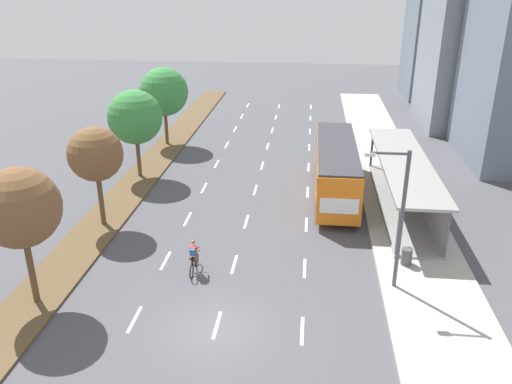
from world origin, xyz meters
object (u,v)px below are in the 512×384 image
(cyclist, at_px, (194,258))
(median_tree_second, at_px, (95,154))
(median_tree_nearest, at_px, (19,208))
(bus, at_px, (336,165))
(streetlight, at_px, (398,211))
(bus_shelter, at_px, (407,178))
(median_tree_fourth, at_px, (164,92))
(median_tree_third, at_px, (135,117))
(trash_bin, at_px, (407,257))

(cyclist, bearing_deg, median_tree_second, 144.34)
(median_tree_nearest, bearing_deg, bus, 45.75)
(median_tree_second, relative_size, streetlight, 0.88)
(bus_shelter, xyz_separation_m, cyclist, (-11.34, -9.06, -1.07))
(bus_shelter, xyz_separation_m, median_tree_nearest, (-17.67, -12.26, 2.69))
(median_tree_nearest, relative_size, median_tree_fourth, 0.96)
(cyclist, xyz_separation_m, median_tree_third, (-6.61, 12.22, 3.59))
(median_tree_nearest, xyz_separation_m, trash_bin, (16.59, 4.81, -3.98))
(trash_bin, bearing_deg, cyclist, -171.05)
(bus_shelter, distance_m, streetlight, 9.89)
(median_tree_nearest, bearing_deg, cyclist, 26.79)
(bus, xyz_separation_m, median_tree_nearest, (-13.39, -13.75, 2.49))
(trash_bin, bearing_deg, streetlight, -117.19)
(bus_shelter, bearing_deg, trash_bin, -98.27)
(median_tree_fourth, bearing_deg, streetlight, -51.89)
(trash_bin, bearing_deg, median_tree_third, 147.85)
(bus_shelter, distance_m, median_tree_third, 18.40)
(median_tree_second, height_order, trash_bin, median_tree_second)
(median_tree_nearest, distance_m, median_tree_third, 15.42)
(bus, height_order, median_tree_nearest, median_tree_nearest)
(median_tree_nearest, distance_m, median_tree_second, 7.71)
(cyclist, relative_size, median_tree_nearest, 0.30)
(cyclist, bearing_deg, median_tree_nearest, -153.21)
(bus_shelter, relative_size, cyclist, 7.81)
(median_tree_second, bearing_deg, median_tree_nearest, -90.31)
(median_tree_fourth, bearing_deg, median_tree_third, -89.24)
(cyclist, relative_size, median_tree_second, 0.32)
(median_tree_nearest, xyz_separation_m, streetlight, (15.56, 2.80, -0.67))
(streetlight, distance_m, trash_bin, 4.01)
(bus, height_order, cyclist, bus)
(median_tree_third, bearing_deg, bus, -6.95)
(bus_shelter, bearing_deg, median_tree_nearest, -145.26)
(cyclist, bearing_deg, trash_bin, 8.95)
(median_tree_fourth, bearing_deg, median_tree_nearest, -89.06)
(bus_shelter, distance_m, cyclist, 14.56)
(streetlight, bearing_deg, median_tree_nearest, -169.78)
(median_tree_nearest, distance_m, streetlight, 15.83)
(cyclist, height_order, median_tree_second, median_tree_second)
(median_tree_second, distance_m, trash_bin, 17.21)
(median_tree_third, height_order, trash_bin, median_tree_third)
(bus, xyz_separation_m, median_tree_third, (-13.67, 1.67, 2.31))
(median_tree_nearest, bearing_deg, streetlight, 10.22)
(median_tree_nearest, bearing_deg, median_tree_fourth, 90.94)
(median_tree_second, height_order, streetlight, streetlight)
(median_tree_third, bearing_deg, streetlight, -38.53)
(streetlight, bearing_deg, bus, 101.21)
(bus, relative_size, median_tree_fourth, 1.77)
(median_tree_third, bearing_deg, cyclist, -61.60)
(bus, relative_size, median_tree_nearest, 1.84)
(median_tree_nearest, xyz_separation_m, median_tree_third, (-0.28, 15.42, -0.18))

